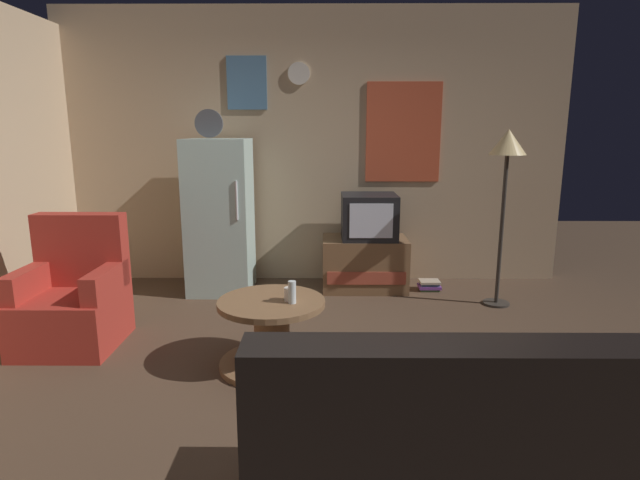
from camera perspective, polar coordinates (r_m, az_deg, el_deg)
ground_plane at (r=3.39m, az=-1.69°, el=-15.77°), size 12.00×12.00×0.00m
wall_with_art at (r=5.45m, az=-0.78°, el=10.14°), size 5.20×0.12×2.79m
fridge at (r=5.15m, az=-10.99°, el=2.60°), size 0.60×0.62×1.77m
tv_stand at (r=5.23m, az=4.93°, el=-2.60°), size 0.84×0.53×0.52m
crt_tv at (r=5.13m, az=5.43°, el=2.60°), size 0.54×0.51×0.44m
standing_lamp at (r=4.84m, az=19.96°, el=8.70°), size 0.32×0.32×1.59m
coffee_table at (r=3.56m, az=-5.33°, el=-10.24°), size 0.72×0.72×0.47m
wine_glass at (r=3.38m, az=-3.10°, el=-5.78°), size 0.05×0.05×0.15m
mug_ceramic_white at (r=3.44m, az=-3.36°, el=-5.99°), size 0.08×0.08×0.09m
armchair at (r=4.30m, az=-25.57°, el=-6.00°), size 0.68×0.68×0.96m
couch at (r=2.25m, az=16.69°, el=-22.96°), size 1.70×0.80×0.92m
book_stack at (r=5.33m, az=11.98°, el=-4.91°), size 0.22×0.16×0.10m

